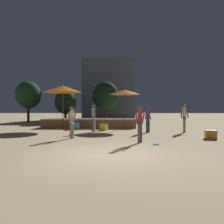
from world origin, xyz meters
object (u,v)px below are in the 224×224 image
(person_2, at_px, (94,116))
(patio_umbrella_1, at_px, (125,92))
(bistro_chair_0, at_px, (120,111))
(person_1, at_px, (148,118))
(person_3, at_px, (72,120))
(cube_seat_0, at_px, (75,126))
(cube_seat_2, at_px, (211,134))
(cube_seat_1, at_px, (104,127))
(background_tree_1, at_px, (28,95))
(frisbee_disc, at_px, (156,144))
(background_tree_2, at_px, (65,102))
(background_tree_0, at_px, (106,96))
(person_0, at_px, (140,122))
(bistro_chair_1, at_px, (114,112))
(person_4, at_px, (184,117))
(patio_umbrella_0, at_px, (63,89))

(person_2, bearing_deg, patio_umbrella_1, 167.98)
(bistro_chair_0, bearing_deg, person_1, 171.65)
(person_3, bearing_deg, cube_seat_0, -150.65)
(cube_seat_0, bearing_deg, person_1, -20.24)
(cube_seat_2, bearing_deg, bistro_chair_0, 121.03)
(patio_umbrella_1, height_order, person_3, patio_umbrella_1)
(cube_seat_1, distance_m, person_2, 1.43)
(person_2, distance_m, background_tree_1, 13.10)
(cube_seat_0, distance_m, person_1, 5.54)
(person_1, bearing_deg, frisbee_disc, -131.44)
(frisbee_disc, distance_m, background_tree_1, 19.17)
(cube_seat_0, xyz_separation_m, frisbee_disc, (4.87, -6.61, -0.22))
(cube_seat_2, xyz_separation_m, bistro_chair_0, (-4.67, 7.76, 1.07))
(background_tree_2, bearing_deg, background_tree_0, 25.71)
(bistro_chair_0, height_order, background_tree_1, background_tree_1)
(frisbee_disc, bearing_deg, background_tree_1, 128.29)
(person_0, bearing_deg, frisbee_disc, 87.35)
(person_3, xyz_separation_m, background_tree_1, (-7.62, 12.98, 2.12))
(patio_umbrella_1, height_order, bistro_chair_1, patio_umbrella_1)
(person_0, relative_size, person_2, 0.95)
(person_0, relative_size, background_tree_1, 0.37)
(person_1, distance_m, bistro_chair_0, 5.35)
(person_4, distance_m, bistro_chair_0, 6.43)
(background_tree_2, bearing_deg, person_1, -50.80)
(cube_seat_2, xyz_separation_m, bistro_chair_1, (-5.19, 6.73, 1.07))
(patio_umbrella_0, height_order, person_4, patio_umbrella_0)
(person_0, height_order, person_2, person_2)
(person_2, height_order, background_tree_0, background_tree_0)
(cube_seat_0, xyz_separation_m, person_0, (4.20, -6.10, 0.74))
(patio_umbrella_0, xyz_separation_m, person_0, (5.16, -6.48, -2.07))
(bistro_chair_1, distance_m, frisbee_disc, 9.02)
(cube_seat_2, height_order, frisbee_disc, cube_seat_2)
(person_1, xyz_separation_m, person_4, (2.42, 0.17, 0.10))
(person_3, bearing_deg, patio_umbrella_0, -141.17)
(person_4, height_order, background_tree_1, background_tree_1)
(background_tree_0, bearing_deg, bistro_chair_0, -76.01)
(person_1, distance_m, background_tree_1, 15.88)
(bistro_chair_0, height_order, background_tree_0, background_tree_0)
(cube_seat_2, bearing_deg, person_4, 99.49)
(cube_seat_0, height_order, person_4, person_4)
(person_2, distance_m, background_tree_2, 9.92)
(person_4, xyz_separation_m, background_tree_1, (-14.44, 9.98, 2.05))
(cube_seat_2, relative_size, background_tree_0, 0.13)
(cube_seat_1, xyz_separation_m, person_0, (1.98, -5.51, 0.75))
(cube_seat_2, relative_size, person_3, 0.37)
(person_1, relative_size, bistro_chair_1, 1.90)
(patio_umbrella_0, height_order, person_0, patio_umbrella_0)
(background_tree_2, bearing_deg, cube_seat_0, -71.79)
(person_1, relative_size, person_2, 0.94)
(patio_umbrella_1, relative_size, bistro_chair_1, 3.41)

